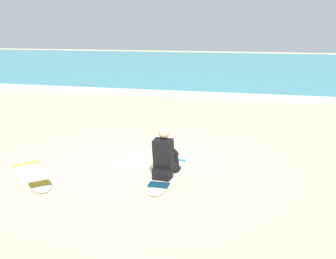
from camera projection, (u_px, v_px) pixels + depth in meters
ground_plane at (143, 165)px, 7.86m from camera, size 80.00×80.00×0.00m
sea at (235, 65)px, 28.60m from camera, size 80.00×28.00×0.10m
breaking_foam at (207, 95)px, 15.77m from camera, size 80.00×0.90×0.11m
surfboard_main at (168, 172)px, 7.37m from camera, size 0.59×2.28×0.08m
surfer_seated at (165, 157)px, 6.98m from camera, size 0.40×0.73×0.95m
surfboard_spare_near at (32, 174)px, 7.28m from camera, size 1.78×1.79×0.08m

